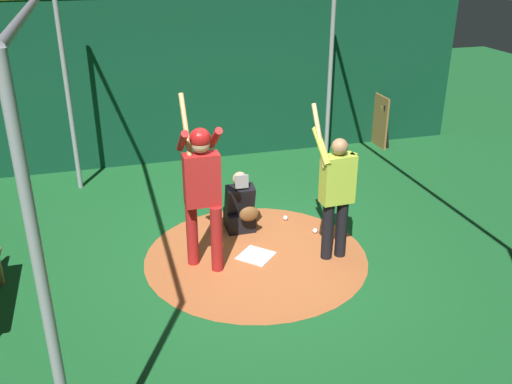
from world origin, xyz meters
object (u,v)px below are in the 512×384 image
at_px(batter, 202,184).
at_px(visitor, 336,190).
at_px(bat_rack, 378,121).
at_px(home_plate, 256,256).
at_px(baseball_0, 315,231).
at_px(baseball_1, 285,218).
at_px(catcher, 240,208).

xyz_separation_m(batter, visitor, (0.23, 1.69, -0.19)).
relative_size(visitor, bat_rack, 1.94).
bearing_deg(bat_rack, home_plate, -44.57).
bearing_deg(baseball_0, baseball_1, -150.95).
bearing_deg(home_plate, bat_rack, 135.43).
relative_size(catcher, bat_rack, 0.88).
relative_size(visitor, baseball_0, 27.50).
height_order(home_plate, bat_rack, bat_rack).
height_order(bat_rack, baseball_0, bat_rack).
relative_size(home_plate, bat_rack, 0.40).
height_order(home_plate, batter, batter).
distance_m(bat_rack, baseball_0, 4.30).
relative_size(home_plate, baseball_1, 5.68).
height_order(batter, visitor, batter).
distance_m(visitor, baseball_0, 1.14).
xyz_separation_m(home_plate, baseball_0, (-0.39, 1.00, 0.03)).
bearing_deg(baseball_0, batter, -75.65).
bearing_deg(baseball_1, baseball_0, 29.05).
relative_size(bat_rack, baseball_1, 14.20).
relative_size(batter, baseball_1, 29.75).
height_order(batter, bat_rack, batter).
distance_m(batter, baseball_1, 2.04).
distance_m(batter, bat_rack, 5.82).
xyz_separation_m(home_plate, visitor, (0.27, 0.99, 0.95)).
height_order(bat_rack, baseball_1, bat_rack).
height_order(catcher, visitor, visitor).
height_order(home_plate, baseball_1, baseball_1).
height_order(visitor, baseball_0, visitor).
distance_m(home_plate, baseball_0, 1.08).
bearing_deg(bat_rack, baseball_1, -46.24).
height_order(catcher, baseball_1, catcher).
relative_size(catcher, baseball_0, 12.44).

